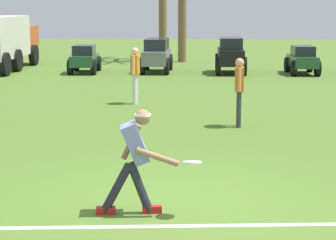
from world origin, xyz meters
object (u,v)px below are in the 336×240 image
teammate_near_sideline (239,86)px  parked_car_slot_c (231,54)px  frisbee_thrower (135,156)px  parked_car_slot_a (84,59)px  frisbee_in_flight (192,162)px  box_truck (7,40)px  parked_car_slot_d (302,60)px  teammate_midfield (135,70)px  parked_car_slot_b (157,54)px

teammate_near_sideline → parked_car_slot_c: 11.17m
frisbee_thrower → parked_car_slot_a: bearing=103.6°
frisbee_in_flight → box_truck: size_ratio=0.05×
parked_car_slot_a → parked_car_slot_d: same height
parked_car_slot_c → parked_car_slot_d: 2.79m
parked_car_slot_c → parked_car_slot_d: (2.79, -0.07, -0.18)m
parked_car_slot_c → box_truck: bearing=176.2°
frisbee_in_flight → teammate_midfield: (-1.93, 9.55, 0.19)m
frisbee_in_flight → teammate_midfield: bearing=101.4°
teammate_near_sideline → parked_car_slot_a: bearing=117.7°
frisbee_in_flight → box_truck: (-8.31, 18.16, 0.49)m
teammate_midfield → box_truck: box_truck is taller
teammate_midfield → box_truck: size_ratio=0.26×
frisbee_thrower → parked_car_slot_c: frisbee_thrower is taller
parked_car_slot_b → box_truck: size_ratio=0.41×
frisbee_in_flight → teammate_near_sideline: bearing=82.7°
teammate_near_sideline → box_truck: bearing=127.8°
parked_car_slot_b → parked_car_slot_d: 5.73m
frisbee_in_flight → parked_car_slot_a: bearing=105.8°
parked_car_slot_a → teammate_midfield: bearing=-69.0°
teammate_near_sideline → frisbee_thrower: bearing=-104.1°
teammate_midfield → parked_car_slot_b: teammate_midfield is taller
frisbee_in_flight → parked_car_slot_d: size_ratio=0.13×
teammate_near_sideline → teammate_midfield: 4.19m
teammate_near_sideline → parked_car_slot_a: (-5.73, 10.92, -0.38)m
box_truck → teammate_midfield: bearing=-53.5°
teammate_midfield → parked_car_slot_b: size_ratio=0.65×
parked_car_slot_b → parked_car_slot_c: 2.95m
parked_car_slot_c → parked_car_slot_d: size_ratio=1.06×
box_truck → teammate_near_sideline: bearing=-52.2°
frisbee_in_flight → teammate_midfield: teammate_midfield is taller
parked_car_slot_a → box_truck: 3.57m
parked_car_slot_d → parked_car_slot_b: bearing=177.3°
frisbee_thrower → frisbee_in_flight: frisbee_thrower is taller
box_truck → parked_car_slot_b: bearing=-3.7°
frisbee_in_flight → parked_car_slot_b: bearing=96.7°
frisbee_thrower → teammate_near_sideline: 6.49m
frisbee_in_flight → parked_car_slot_c: parked_car_slot_c is taller
frisbee_in_flight → teammate_near_sideline: teammate_near_sideline is taller
parked_car_slot_b → box_truck: box_truck is taller
teammate_near_sideline → parked_car_slot_c: (0.04, 11.17, -0.20)m
frisbee_thrower → parked_car_slot_c: size_ratio=0.60×
teammate_near_sideline → parked_car_slot_b: (-2.91, 11.38, -0.22)m
teammate_midfield → parked_car_slot_b: (-0.16, 8.21, -0.22)m
teammate_midfield → parked_car_slot_c: size_ratio=0.66×
teammate_midfield → parked_car_slot_a: (-2.98, 7.76, -0.38)m
parked_car_slot_a → frisbee_in_flight: bearing=-74.2°
teammate_midfield → parked_car_slot_c: teammate_midfield is taller
parked_car_slot_a → parked_car_slot_b: size_ratio=0.93×
parked_car_slot_a → parked_car_slot_d: size_ratio=1.00×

